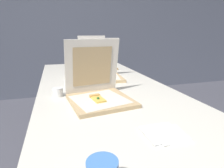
{
  "coord_description": "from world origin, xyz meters",
  "views": [
    {
      "loc": [
        -0.33,
        -0.71,
        1.13
      ],
      "look_at": [
        0.02,
        0.47,
        0.8
      ],
      "focal_mm": 30.21,
      "sensor_mm": 36.0,
      "label": 1
    }
  ],
  "objects_px": {
    "pizza_box_middle": "(101,73)",
    "napkin_pile": "(166,134)",
    "cup_white_far": "(69,74)",
    "cup_white_near_center": "(58,92)",
    "pizza_box_front": "(99,92)",
    "cup_white_mid": "(69,83)",
    "pizza_box_back": "(97,63)",
    "table": "(103,91)"
  },
  "relations": [
    {
      "from": "pizza_box_middle",
      "to": "pizza_box_back",
      "type": "bearing_deg",
      "value": 85.7
    },
    {
      "from": "pizza_box_front",
      "to": "pizza_box_back",
      "type": "height_order",
      "value": "pizza_box_back"
    },
    {
      "from": "pizza_box_back",
      "to": "pizza_box_front",
      "type": "bearing_deg",
      "value": -109.38
    },
    {
      "from": "table",
      "to": "cup_white_far",
      "type": "distance_m",
      "value": 0.46
    },
    {
      "from": "pizza_box_back",
      "to": "cup_white_far",
      "type": "relative_size",
      "value": 6.73
    },
    {
      "from": "pizza_box_middle",
      "to": "napkin_pile",
      "type": "bearing_deg",
      "value": -85.53
    },
    {
      "from": "pizza_box_front",
      "to": "napkin_pile",
      "type": "distance_m",
      "value": 0.49
    },
    {
      "from": "napkin_pile",
      "to": "cup_white_mid",
      "type": "bearing_deg",
      "value": 111.38
    },
    {
      "from": "pizza_box_middle",
      "to": "cup_white_far",
      "type": "bearing_deg",
      "value": 155.0
    },
    {
      "from": "pizza_box_back",
      "to": "cup_white_mid",
      "type": "height_order",
      "value": "pizza_box_back"
    },
    {
      "from": "cup_white_far",
      "to": "pizza_box_back",
      "type": "bearing_deg",
      "value": 47.03
    },
    {
      "from": "cup_white_far",
      "to": "cup_white_mid",
      "type": "distance_m",
      "value": 0.35
    },
    {
      "from": "table",
      "to": "napkin_pile",
      "type": "relative_size",
      "value": 13.4
    },
    {
      "from": "cup_white_far",
      "to": "cup_white_mid",
      "type": "bearing_deg",
      "value": -94.12
    },
    {
      "from": "pizza_box_front",
      "to": "cup_white_near_center",
      "type": "height_order",
      "value": "pizza_box_front"
    },
    {
      "from": "pizza_box_back",
      "to": "cup_white_near_center",
      "type": "bearing_deg",
      "value": -123.94
    },
    {
      "from": "pizza_box_front",
      "to": "cup_white_far",
      "type": "xyz_separation_m",
      "value": [
        -0.13,
        0.71,
        -0.02
      ]
    },
    {
      "from": "table",
      "to": "cup_white_far",
      "type": "bearing_deg",
      "value": 119.93
    },
    {
      "from": "pizza_box_middle",
      "to": "cup_white_far",
      "type": "height_order",
      "value": "pizza_box_middle"
    },
    {
      "from": "cup_white_near_center",
      "to": "cup_white_far",
      "type": "distance_m",
      "value": 0.56
    },
    {
      "from": "pizza_box_middle",
      "to": "table",
      "type": "bearing_deg",
      "value": -97.55
    },
    {
      "from": "cup_white_near_center",
      "to": "cup_white_far",
      "type": "relative_size",
      "value": 1.0
    },
    {
      "from": "pizza_box_back",
      "to": "napkin_pile",
      "type": "xyz_separation_m",
      "value": [
        -0.05,
        -1.54,
        -0.05
      ]
    },
    {
      "from": "pizza_box_front",
      "to": "pizza_box_middle",
      "type": "xyz_separation_m",
      "value": [
        0.15,
        0.56,
        -0.0
      ]
    },
    {
      "from": "cup_white_mid",
      "to": "napkin_pile",
      "type": "height_order",
      "value": "cup_white_mid"
    },
    {
      "from": "cup_white_mid",
      "to": "pizza_box_front",
      "type": "bearing_deg",
      "value": -67.17
    },
    {
      "from": "cup_white_near_center",
      "to": "napkin_pile",
      "type": "height_order",
      "value": "cup_white_near_center"
    },
    {
      "from": "pizza_box_front",
      "to": "napkin_pile",
      "type": "height_order",
      "value": "pizza_box_front"
    },
    {
      "from": "napkin_pile",
      "to": "cup_white_far",
      "type": "bearing_deg",
      "value": 104.15
    },
    {
      "from": "table",
      "to": "cup_white_far",
      "type": "height_order",
      "value": "cup_white_far"
    },
    {
      "from": "pizza_box_front",
      "to": "pizza_box_back",
      "type": "relative_size",
      "value": 0.91
    },
    {
      "from": "pizza_box_middle",
      "to": "napkin_pile",
      "type": "xyz_separation_m",
      "value": [
        0.02,
        -1.02,
        -0.05
      ]
    },
    {
      "from": "napkin_pile",
      "to": "pizza_box_middle",
      "type": "bearing_deg",
      "value": 91.01
    },
    {
      "from": "pizza_box_back",
      "to": "pizza_box_middle",
      "type": "bearing_deg",
      "value": -105.49
    },
    {
      "from": "pizza_box_front",
      "to": "cup_white_mid",
      "type": "distance_m",
      "value": 0.39
    },
    {
      "from": "pizza_box_middle",
      "to": "cup_white_far",
      "type": "relative_size",
      "value": 5.79
    },
    {
      "from": "table",
      "to": "napkin_pile",
      "type": "xyz_separation_m",
      "value": [
        0.07,
        -0.77,
        0.05
      ]
    },
    {
      "from": "pizza_box_front",
      "to": "cup_white_far",
      "type": "relative_size",
      "value": 6.11
    },
    {
      "from": "cup_white_mid",
      "to": "table",
      "type": "bearing_deg",
      "value": -10.22
    },
    {
      "from": "cup_white_near_center",
      "to": "cup_white_mid",
      "type": "distance_m",
      "value": 0.22
    },
    {
      "from": "pizza_box_middle",
      "to": "cup_white_mid",
      "type": "distance_m",
      "value": 0.36
    },
    {
      "from": "pizza_box_back",
      "to": "cup_white_mid",
      "type": "relative_size",
      "value": 6.73
    }
  ]
}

